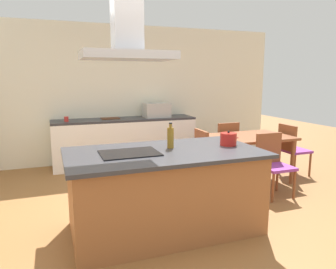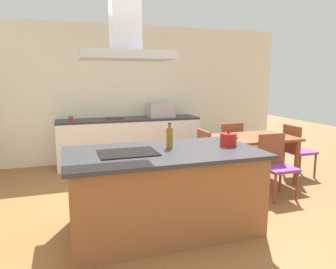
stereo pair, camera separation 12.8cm
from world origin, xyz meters
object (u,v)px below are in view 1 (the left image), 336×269
cutting_board (110,118)px  chair_at_right_end (291,147)px  chair_at_left_end (195,155)px  chair_facing_island (273,160)px  dining_table (246,141)px  chair_facing_back_wall (225,143)px  olive_oil_bottle (170,137)px  range_hood (127,33)px  cooktop (130,153)px  tea_kettle (228,139)px  coffee_mug_red (66,119)px  countertop_microwave (156,110)px

cutting_board → chair_at_right_end: size_ratio=0.38×
chair_at_left_end → cutting_board: bearing=118.4°
chair_at_right_end → chair_facing_island: (-0.92, -0.67, 0.00)m
chair_at_left_end → chair_facing_island: 1.13m
cutting_board → dining_table: size_ratio=0.24×
cutting_board → chair_facing_back_wall: (1.88, -1.12, -0.40)m
chair_at_left_end → olive_oil_bottle: bearing=-127.3°
chair_at_right_end → dining_table: bearing=-180.0°
chair_at_left_end → range_hood: range_hood is taller
cooktop → chair_at_right_end: bearing=20.2°
olive_oil_bottle → chair_facing_back_wall: bearing=45.0°
cooktop → range_hood: size_ratio=0.67×
tea_kettle → chair_facing_island: size_ratio=0.27×
cutting_board → chair_at_left_end: bearing=-61.6°
tea_kettle → chair_at_left_end: bearing=84.6°
chair_at_right_end → chair_facing_island: size_ratio=1.00×
chair_at_right_end → cutting_board: bearing=147.5°
chair_facing_island → range_hood: size_ratio=0.99×
coffee_mug_red → range_hood: range_hood is taller
countertop_microwave → chair_facing_back_wall: 1.53m
cutting_board → chair_at_right_end: 3.34m
olive_oil_bottle → chair_facing_back_wall: 2.47m
chair_facing_back_wall → chair_at_right_end: (0.92, -0.67, 0.00)m
dining_table → chair_at_left_end: (-0.92, 0.00, -0.16)m
coffee_mug_red → tea_kettle: bearing=-59.2°
tea_kettle → countertop_microwave: (0.06, 2.86, 0.07)m
cutting_board → range_hood: 3.18m
tea_kettle → coffee_mug_red: bearing=120.8°
olive_oil_bottle → chair_facing_island: (1.71, 0.38, -0.51)m
dining_table → chair_facing_back_wall: chair_facing_back_wall is taller
chair_facing_island → chair_facing_back_wall: bearing=90.0°
coffee_mug_red → cutting_board: bearing=8.6°
cooktop → chair_facing_back_wall: bearing=39.5°
countertop_microwave → chair_at_right_end: size_ratio=0.56×
cutting_board → chair_facing_back_wall: 2.22m
coffee_mug_red → chair_at_left_end: 2.47m
dining_table → range_hood: 2.87m
cutting_board → cooktop: bearing=-96.3°
dining_table → chair_at_left_end: 0.93m
chair_facing_back_wall → countertop_microwave: bearing=132.0°
dining_table → chair_at_right_end: chair_at_right_end is taller
chair_facing_island → range_hood: range_hood is taller
cooktop → range_hood: range_hood is taller
cooktop → chair_at_right_end: 3.35m
tea_kettle → range_hood: range_hood is taller
countertop_microwave → cutting_board: (-0.92, 0.05, -0.13)m
chair_facing_island → range_hood: bearing=-167.6°
tea_kettle → dining_table: bearing=48.0°
countertop_microwave → olive_oil_bottle: bearing=-105.1°
cutting_board → range_hood: size_ratio=0.38×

